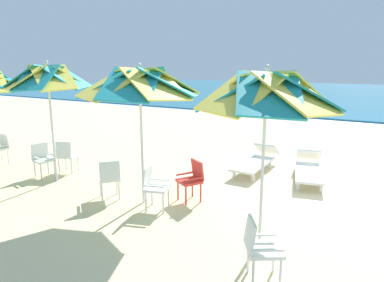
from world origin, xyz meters
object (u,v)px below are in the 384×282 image
Objects in this scene: plastic_chair_2 at (192,178)px; plastic_chair_0 at (259,246)px; plastic_chair_3 at (109,177)px; beach_umbrella_1 at (140,84)px; sun_lounger_2 at (256,161)px; plastic_chair_6 at (0,147)px; plastic_chair_1 at (154,185)px; sun_lounger_1 at (309,169)px; plastic_chair_4 at (66,155)px; beach_umbrella_0 at (266,93)px; plastic_chair_5 at (42,158)px; beach_umbrella_2 at (48,79)px.

plastic_chair_0 is at bearing -41.93° from plastic_chair_2.
plastic_chair_0 and plastic_chair_3 have the same top height.
beach_umbrella_1 is 1.33× the size of sun_lounger_2.
plastic_chair_0 is 8.56m from plastic_chair_6.
plastic_chair_1 is 1.00× the size of plastic_chair_2.
beach_umbrella_1 is at bearing 155.84° from plastic_chair_0.
sun_lounger_2 is at bearing 75.69° from plastic_chair_1.
sun_lounger_1 is (2.27, 3.40, -0.22)m from plastic_chair_1.
plastic_chair_4 is (-3.02, 0.59, -1.96)m from beach_umbrella_1.
plastic_chair_1 is 1.13m from plastic_chair_3.
plastic_chair_1 is at bearing 173.61° from beach_umbrella_0.
plastic_chair_3 is 2.58m from plastic_chair_5.
sun_lounger_1 is at bearing 55.22° from plastic_chair_2.
beach_umbrella_0 is 2.16m from plastic_chair_0.
plastic_chair_5 is at bearing -172.64° from plastic_chair_2.
beach_umbrella_1 is 2.10m from plastic_chair_3.
beach_umbrella_1 is 2.71m from beach_umbrella_2.
plastic_chair_4 reaches higher than sun_lounger_2.
plastic_chair_3 is at bearing -152.43° from plastic_chair_2.
beach_umbrella_1 is 3.30× the size of plastic_chair_5.
plastic_chair_3 is 2.42m from plastic_chair_4.
plastic_chair_0 is at bearing -13.12° from beach_umbrella_2.
plastic_chair_4 is at bearing 168.99° from beach_umbrella_1.
plastic_chair_1 is 5.83m from plastic_chair_6.
sun_lounger_2 is at bearing 68.88° from beach_umbrella_1.
plastic_chair_3 is 4.01m from sun_lounger_2.
plastic_chair_1 is 3.69m from beach_umbrella_2.
plastic_chair_6 is at bearing 176.23° from plastic_chair_1.
beach_umbrella_0 is 3.00m from plastic_chair_1.
beach_umbrella_2 is at bearing 166.88° from plastic_chair_0.
plastic_chair_3 is at bearing -5.36° from plastic_chair_6.
beach_umbrella_1 reaches higher than plastic_chair_4.
plastic_chair_1 is 1.00× the size of plastic_chair_3.
plastic_chair_6 is at bearing 174.64° from plastic_chair_3.
plastic_chair_4 is at bearing 117.44° from beach_umbrella_2.
plastic_chair_0 is at bearing -71.38° from beach_umbrella_0.
sun_lounger_1 and sun_lounger_2 have the same top height.
beach_umbrella_1 is at bearing -1.22° from plastic_chair_5.
sun_lounger_2 is (1.26, 3.26, -2.17)m from beach_umbrella_1.
plastic_chair_4 is 2.43m from plastic_chair_6.
plastic_chair_2 is 0.39× the size of sun_lounger_1.
plastic_chair_1 is at bearing -123.72° from sun_lounger_1.
beach_umbrella_2 is 5.60m from sun_lounger_2.
plastic_chair_4 is at bearing -154.89° from sun_lounger_1.
plastic_chair_1 is 1.00× the size of plastic_chair_4.
beach_umbrella_2 is 2.09m from plastic_chair_5.
sun_lounger_1 is 1.40m from sun_lounger_2.
beach_umbrella_1 is 3.30× the size of plastic_chair_3.
plastic_chair_5 is (-0.60, 0.08, -2.00)m from beach_umbrella_2.
plastic_chair_0 and plastic_chair_2 have the same top height.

